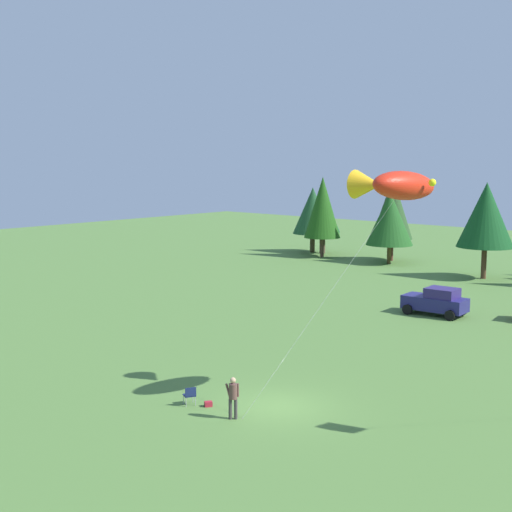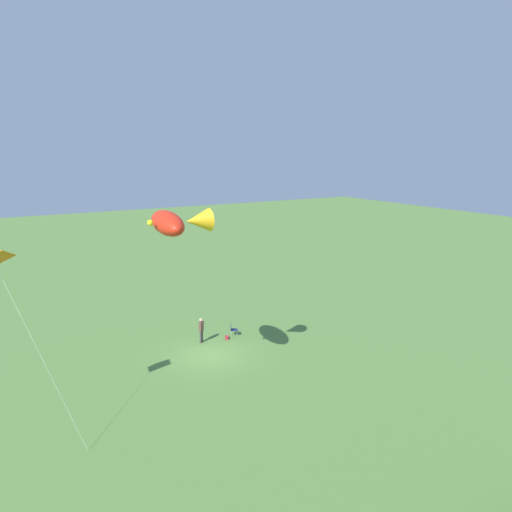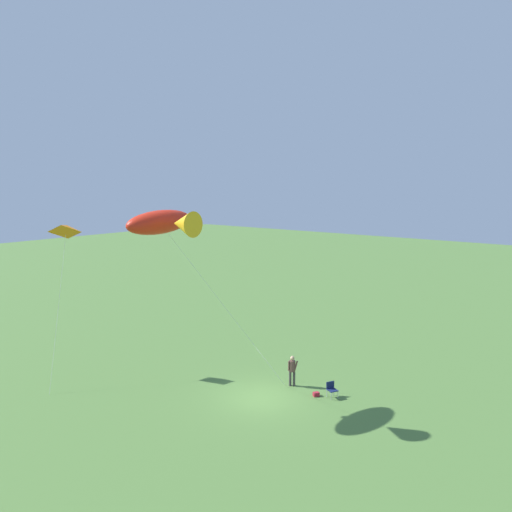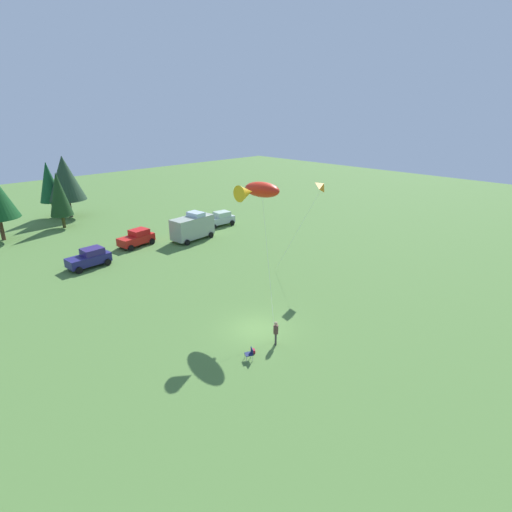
{
  "view_description": "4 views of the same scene",
  "coord_description": "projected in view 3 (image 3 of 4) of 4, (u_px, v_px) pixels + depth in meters",
  "views": [
    {
      "loc": [
        18.6,
        -22.43,
        10.46
      ],
      "look_at": [
        -1.72,
        0.51,
        6.26
      ],
      "focal_mm": 50.0,
      "sensor_mm": 36.0,
      "label": 1
    },
    {
      "loc": [
        12.96,
        27.44,
        13.1
      ],
      "look_at": [
        -2.15,
        2.14,
        6.75
      ],
      "focal_mm": 35.0,
      "sensor_mm": 36.0,
      "label": 2
    },
    {
      "loc": [
        -15.23,
        19.97,
        11.32
      ],
      "look_at": [
        0.38,
        -0.08,
        7.58
      ],
      "focal_mm": 35.0,
      "sensor_mm": 36.0,
      "label": 3
    },
    {
      "loc": [
        -17.99,
        -18.26,
        15.31
      ],
      "look_at": [
        0.57,
        0.61,
        5.45
      ],
      "focal_mm": 28.0,
      "sensor_mm": 36.0,
      "label": 4
    }
  ],
  "objects": [
    {
      "name": "folding_chair",
      "position": [
        331.0,
        388.0,
        26.51
      ],
      "size": [
        0.65,
        0.65,
        0.82
      ],
      "rotation": [
        0.0,
        0.0,
        2.66
      ],
      "color": "#15204B",
      "rests_on": "ground"
    },
    {
      "name": "kite_large_fish",
      "position": [
        165.0,
        223.0,
        24.62
      ],
      "size": [
        5.24,
        7.4,
        10.08
      ],
      "color": "red",
      "rests_on": "ground"
    },
    {
      "name": "kite_delta_orange",
      "position": [
        67.0,
        230.0,
        29.91
      ],
      "size": [
        3.74,
        4.16,
        9.04
      ],
      "color": "orange",
      "rests_on": "ground"
    },
    {
      "name": "backpack_on_grass",
      "position": [
        316.0,
        394.0,
        26.66
      ],
      "size": [
        0.36,
        0.39,
        0.22
      ],
      "primitive_type": "cube",
      "rotation": [
        0.0,
        0.0,
        1.0
      ],
      "color": "#A3202E",
      "rests_on": "ground"
    },
    {
      "name": "ground_plane",
      "position": [
        261.0,
        398.0,
        26.49
      ],
      "size": [
        160.0,
        160.0,
        0.0
      ],
      "primitive_type": "plane",
      "color": "#507937"
    },
    {
      "name": "person_kite_flyer",
      "position": [
        292.0,
        368.0,
        27.9
      ],
      "size": [
        0.54,
        0.48,
        1.74
      ],
      "rotation": [
        0.0,
        0.0,
        2.3
      ],
      "color": "#3D3738",
      "rests_on": "ground"
    }
  ]
}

